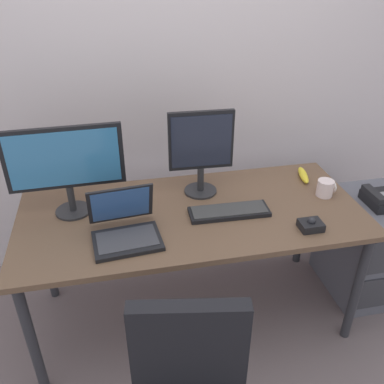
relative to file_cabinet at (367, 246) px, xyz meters
The scene contains 12 objects.
ground_plane 1.16m from the file_cabinet, behind, with size 8.00×8.00×0.00m, color #6E5F60.
back_wall 1.71m from the file_cabinet, 146.99° to the left, with size 6.00×0.10×2.80m, color silver.
desk 1.16m from the file_cabinet, behind, with size 1.77×0.79×0.74m.
file_cabinet is the anchor object (origin of this frame).
desk_phone 0.35m from the file_cabinet, 116.78° to the right, with size 0.17×0.20×0.09m.
monitor_main 1.85m from the file_cabinet, behind, with size 0.56×0.18×0.47m.
monitor_side 1.24m from the file_cabinet, behind, with size 0.35×0.18×0.47m.
keyboard 1.03m from the file_cabinet, behind, with size 0.41×0.15×0.03m.
laptop 1.54m from the file_cabinet, behind, with size 0.33×0.32×0.23m.
trackball_mouse 0.78m from the file_cabinet, 153.95° to the right, with size 0.11×0.09×0.07m.
coffee_mug 0.59m from the file_cabinet, behind, with size 0.10×0.09×0.09m.
banana 0.62m from the file_cabinet, 153.31° to the left, with size 0.19×0.04×0.04m, color yellow.
Camera 1 is at (-0.36, -1.74, 1.92)m, focal length 38.74 mm.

